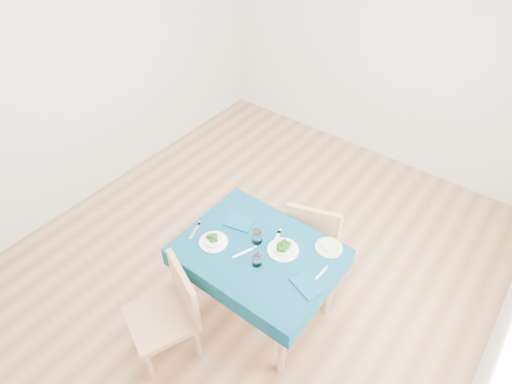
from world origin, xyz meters
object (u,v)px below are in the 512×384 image
Objects in this scene: bowl_far at (283,247)px; chair_near at (158,308)px; chair_far at (316,219)px; side_plate at (329,248)px; table at (258,281)px; bowl_near at (213,240)px.

chair_near is at bearing -120.28° from bowl_far.
chair_far is 5.38× the size of side_plate.
table is at bearing 87.55° from chair_near.
bowl_near reaches higher than table.
bowl_near is (-0.31, -0.15, 0.41)m from table.
bowl_near is 1.06× the size of side_plate.
table is 1.01× the size of chair_near.
table is 0.65m from side_plate.
bowl_far is at bearing 36.72° from table.
table is 5.26× the size of bowl_near.
chair_near reaches higher than side_plate.
bowl_far is at bearing 29.13° from bowl_near.
bowl_near reaches higher than side_plate.
chair_far reaches higher than side_plate.
bowl_near is at bearing -146.04° from side_plate.
bowl_near is at bearing 110.00° from chair_near.
table is 0.74m from chair_far.
bowl_near is at bearing 47.56° from chair_far.
bowl_near is (0.03, 0.58, 0.22)m from chair_near.
chair_near is 1.03× the size of chair_far.
bowl_far is at bearing -138.62° from side_plate.
table is at bearing 65.56° from chair_far.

